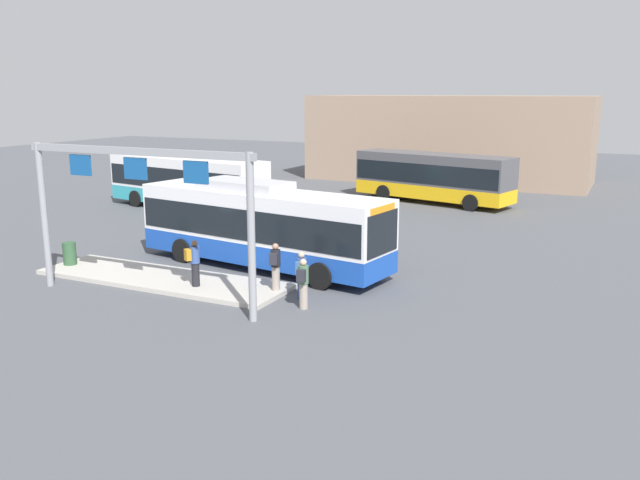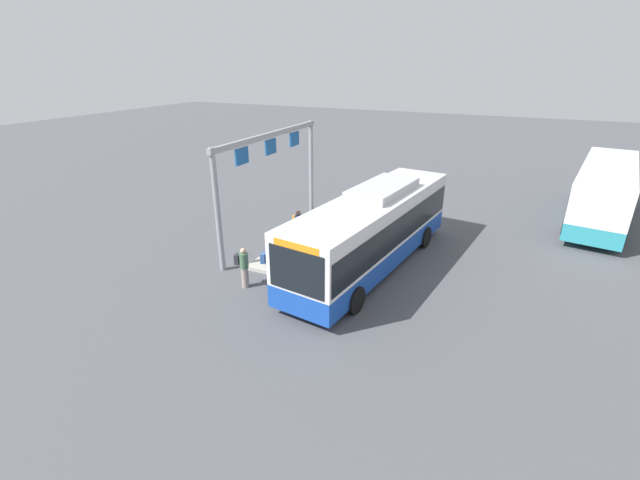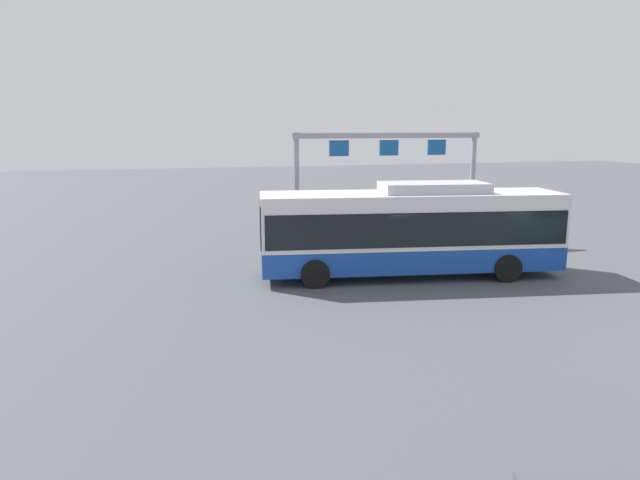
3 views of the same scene
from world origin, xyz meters
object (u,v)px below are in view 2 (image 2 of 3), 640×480
Objects in this scene: person_waiting_near at (284,252)px; person_waiting_mid at (269,265)px; trash_bin at (352,199)px; person_waiting_far at (298,226)px; person_boarding at (244,266)px; bus_main at (373,227)px; bus_background_right at (604,189)px.

person_waiting_near reaches higher than person_waiting_mid.
person_waiting_far is at bearing -2.74° from trash_bin.
trash_bin is (-6.33, 0.30, -0.44)m from person_waiting_far.
person_waiting_far reaches higher than person_waiting_mid.
trash_bin is (-9.16, -0.51, -0.44)m from person_waiting_near.
person_boarding is at bearing -58.54° from person_waiting_far.
bus_main is 6.67× the size of person_boarding.
person_boarding is at bearing -2.26° from trash_bin.
person_waiting_far is 6.35m from trash_bin.
person_waiting_far is at bearing 86.05° from person_waiting_mid.
person_waiting_mid is at bearing 2.44° from trash_bin.
bus_main is 3.85m from person_waiting_near.
bus_background_right is at bearing 36.53° from person_boarding.
person_boarding is at bearing -33.00° from bus_background_right.
person_waiting_near is at bearing -40.87° from person_waiting_far.
person_boarding is 1.00× the size of person_waiting_near.
person_waiting_mid is (3.36, -3.06, -0.92)m from bus_main.
person_boarding is 1.00m from person_waiting_mid.
person_boarding is at bearing -135.96° from person_waiting_near.
bus_main reaches higher than person_waiting_mid.
bus_main is 7.78m from trash_bin.
bus_background_right is at bearing 33.60° from person_waiting_mid.
person_boarding is 1.83m from person_waiting_near.
person_boarding is at bearing -37.15° from bus_main.
bus_background_right is 6.71× the size of person_waiting_mid.
person_waiting_far is at bearing -89.52° from bus_main.
trash_bin is at bearing -63.30° from bus_background_right.
bus_main is at bearing 25.29° from person_waiting_far.
bus_main is 12.38× the size of trash_bin.
bus_background_right is 6.71× the size of person_waiting_far.
person_waiting_near is 2.94m from person_waiting_far.
person_waiting_far reaches higher than trash_bin.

